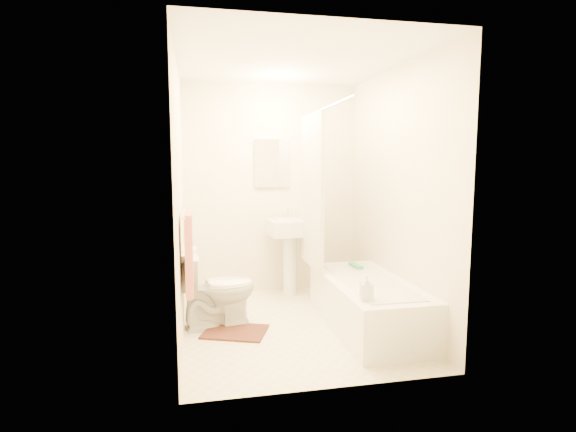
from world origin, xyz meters
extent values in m
plane|color=beige|center=(0.00, 0.00, 0.00)|extent=(2.40, 2.40, 0.00)
plane|color=white|center=(0.00, 0.00, 2.40)|extent=(2.40, 2.40, 0.00)
cube|color=beige|center=(0.00, 1.20, 1.20)|extent=(2.00, 0.02, 2.40)
cube|color=beige|center=(-1.00, 0.00, 1.20)|extent=(0.02, 2.40, 2.40)
cube|color=beige|center=(1.00, 0.00, 1.20)|extent=(0.02, 2.40, 2.40)
cube|color=white|center=(0.00, 1.18, 1.50)|extent=(0.40, 0.03, 0.55)
cylinder|color=silver|center=(0.30, 0.10, 2.00)|extent=(0.03, 1.70, 0.03)
cube|color=silver|center=(0.30, 0.50, 1.22)|extent=(0.04, 0.80, 1.55)
cylinder|color=silver|center=(-0.96, -0.25, 1.10)|extent=(0.02, 0.60, 0.02)
cube|color=#CC7266|center=(-0.93, -0.25, 0.78)|extent=(0.06, 0.45, 0.66)
cylinder|color=white|center=(-0.93, 0.12, 0.70)|extent=(0.11, 0.12, 0.12)
imported|color=silver|center=(-0.70, 0.14, 0.35)|extent=(0.77, 0.51, 0.70)
cube|color=#4F2B22|center=(-0.55, -0.07, 0.01)|extent=(0.65, 0.57, 0.02)
imported|color=silver|center=(0.43, -0.72, 0.54)|extent=(0.10, 0.10, 0.20)
cube|color=#3A9861|center=(0.72, 0.30, 0.46)|extent=(0.09, 0.22, 0.04)
camera|label=1|loc=(-0.87, -3.95, 1.52)|focal=28.00mm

